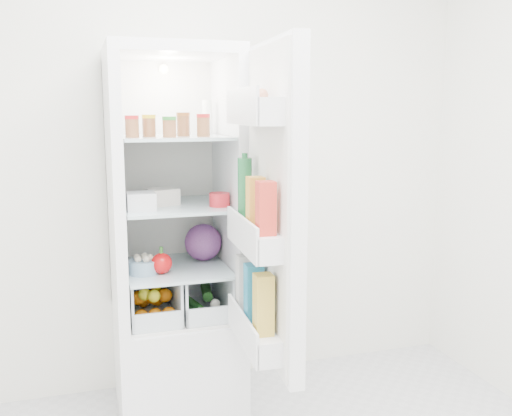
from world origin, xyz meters
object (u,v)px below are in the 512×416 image
object	(u,v)px
fridge_door	(269,215)
mushroom_bowl	(144,267)
red_cabbage	(203,242)
refrigerator	(174,279)

from	to	relation	value
fridge_door	mushroom_bowl	bearing A→B (deg)	44.93
red_cabbage	mushroom_bowl	distance (m)	0.36
refrigerator	mushroom_bowl	bearing A→B (deg)	-139.65
red_cabbage	fridge_door	bearing A→B (deg)	-78.61
red_cabbage	fridge_door	world-z (taller)	fridge_door
refrigerator	fridge_door	xyz separation A→B (m)	(0.29, -0.64, 0.43)
refrigerator	fridge_door	world-z (taller)	refrigerator
red_cabbage	mushroom_bowl	xyz separation A→B (m)	(-0.32, -0.16, -0.06)
refrigerator	mushroom_bowl	distance (m)	0.25
mushroom_bowl	fridge_door	bearing A→B (deg)	-47.77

